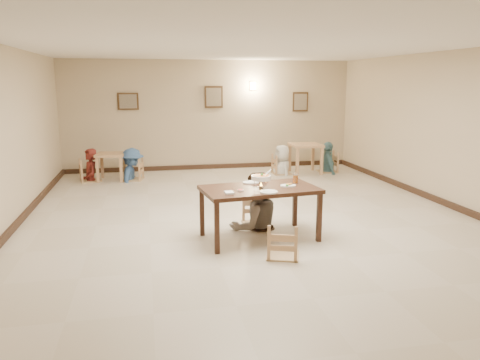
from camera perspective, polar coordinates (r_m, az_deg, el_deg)
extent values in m
plane|color=beige|center=(8.50, 1.12, -4.54)|extent=(10.00, 10.00, 0.00)
plane|color=silver|center=(8.18, 1.21, 16.07)|extent=(10.00, 10.00, 0.00)
plane|color=#C5B08F|center=(13.11, -3.66, 7.88)|extent=(10.00, 0.00, 10.00)
plane|color=#C5B08F|center=(3.57, 18.99, -3.32)|extent=(10.00, 0.00, 10.00)
plane|color=#C5B08F|center=(8.31, -26.94, 4.37)|extent=(0.00, 10.00, 10.00)
plane|color=#C5B08F|center=(9.88, 24.55, 5.56)|extent=(0.00, 10.00, 10.00)
cube|color=#311F15|center=(13.26, -3.56, 1.65)|extent=(8.00, 0.06, 0.12)
cube|color=#311F15|center=(8.58, -25.85, -5.19)|extent=(0.06, 10.00, 0.12)
cube|color=#311F15|center=(10.09, 23.72, -2.57)|extent=(0.06, 10.00, 0.12)
cube|color=#3C2715|center=(12.94, -13.48, 9.30)|extent=(0.55, 0.03, 0.45)
cube|color=gray|center=(12.92, -13.49, 9.30)|extent=(0.45, 0.01, 0.37)
cube|color=#3C2715|center=(13.06, -3.22, 10.07)|extent=(0.50, 0.03, 0.60)
cube|color=gray|center=(13.05, -3.21, 10.06)|extent=(0.41, 0.01, 0.49)
cube|color=#3C2715|center=(13.65, 7.37, 9.43)|extent=(0.45, 0.03, 0.55)
cube|color=gray|center=(13.64, 7.39, 9.43)|extent=(0.37, 0.01, 0.45)
cube|color=#FFD88C|center=(13.26, 1.57, 11.40)|extent=(0.16, 0.05, 0.22)
cube|color=#3C2317|center=(7.17, 2.41, -1.15)|extent=(1.85, 1.19, 0.06)
cube|color=#3C2317|center=(6.64, -2.84, -5.88)|extent=(0.07, 0.07, 0.75)
cube|color=#3C2317|center=(7.23, 9.63, -4.55)|extent=(0.07, 0.07, 0.75)
cube|color=#3C2317|center=(7.43, -4.67, -3.96)|extent=(0.07, 0.07, 0.75)
cube|color=#3C2317|center=(7.96, 6.71, -2.93)|extent=(0.07, 0.07, 0.75)
cube|color=tan|center=(7.94, 1.99, -2.49)|extent=(0.44, 0.44, 0.05)
cube|color=tan|center=(6.53, 5.31, -5.70)|extent=(0.44, 0.44, 0.05)
imported|color=gray|center=(7.71, 1.87, 0.93)|extent=(1.06, 0.91, 1.88)
torus|color=silver|center=(7.12, 2.59, 0.02)|extent=(0.23, 0.23, 0.01)
cylinder|color=silver|center=(7.14, 2.58, -0.83)|extent=(0.06, 0.06, 0.03)
cone|color=#FFA526|center=(7.13, 2.58, -0.47)|extent=(0.03, 0.03, 0.05)
cylinder|color=white|center=(7.11, 2.59, 0.29)|extent=(0.30, 0.30, 0.07)
cylinder|color=#C46A2B|center=(7.10, 2.59, 0.52)|extent=(0.26, 0.26, 0.02)
sphere|color=#2D7223|center=(7.09, 2.69, 0.66)|extent=(0.04, 0.04, 0.04)
cylinder|color=silver|center=(7.18, 3.38, 0.87)|extent=(0.14, 0.09, 0.10)
cylinder|color=silver|center=(7.20, 3.19, -0.35)|extent=(0.01, 0.01, 0.14)
cylinder|color=silver|center=(7.16, 1.76, -0.41)|extent=(0.01, 0.01, 0.14)
cylinder|color=silver|center=(7.03, 2.79, -0.65)|extent=(0.01, 0.01, 0.14)
cylinder|color=white|center=(7.47, 1.34, -0.30)|extent=(0.27, 0.27, 0.02)
ellipsoid|color=white|center=(7.47, 1.34, -0.25)|extent=(0.18, 0.15, 0.06)
cylinder|color=white|center=(6.84, 3.52, -1.46)|extent=(0.26, 0.26, 0.02)
ellipsoid|color=white|center=(6.84, 3.53, -1.41)|extent=(0.17, 0.14, 0.06)
cylinder|color=white|center=(7.27, 5.89, -0.70)|extent=(0.25, 0.25, 0.02)
sphere|color=#2D7223|center=(7.19, 5.76, -0.65)|extent=(0.04, 0.04, 0.04)
cylinder|color=white|center=(6.94, 0.07, -1.27)|extent=(0.10, 0.10, 0.02)
cylinder|color=#B41813|center=(6.94, 0.07, -1.20)|extent=(0.07, 0.07, 0.01)
cube|color=white|center=(6.76, -1.35, -1.56)|extent=(0.13, 0.16, 0.03)
cube|color=silver|center=(6.84, -1.05, -1.44)|extent=(0.02, 0.17, 0.01)
cube|color=silver|center=(6.85, -0.81, -1.42)|extent=(0.02, 0.17, 0.01)
cylinder|color=white|center=(7.51, 6.78, 0.23)|extent=(0.08, 0.08, 0.16)
cylinder|color=orange|center=(7.51, 6.78, 0.11)|extent=(0.07, 0.07, 0.12)
cube|color=tan|center=(11.99, -15.49, 3.02)|extent=(0.75, 0.75, 0.06)
cube|color=tan|center=(11.82, -16.97, 1.14)|extent=(0.07, 0.07, 0.62)
cube|color=tan|center=(11.72, -14.29, 1.20)|extent=(0.07, 0.07, 0.62)
cube|color=tan|center=(12.36, -16.46, 1.62)|extent=(0.07, 0.07, 0.62)
cube|color=tan|center=(12.27, -13.89, 1.68)|extent=(0.07, 0.07, 0.62)
cube|color=tan|center=(12.60, 8.02, 4.23)|extent=(0.79, 0.79, 0.06)
cube|color=tan|center=(12.24, 7.01, 2.18)|extent=(0.07, 0.07, 0.73)
cube|color=tan|center=(12.47, 9.92, 2.26)|extent=(0.07, 0.07, 0.73)
cube|color=tan|center=(12.87, 6.08, 2.67)|extent=(0.07, 0.07, 0.73)
cube|color=tan|center=(13.08, 8.87, 2.74)|extent=(0.07, 0.07, 0.73)
cube|color=tan|center=(12.05, -17.84, 2.06)|extent=(0.48, 0.48, 0.05)
cube|color=tan|center=(11.94, -13.04, 2.26)|extent=(0.49, 0.49, 0.05)
cube|color=tan|center=(12.46, 5.15, 2.81)|extent=(0.46, 0.46, 0.05)
cube|color=tan|center=(12.90, 10.65, 3.07)|extent=(0.49, 0.49, 0.05)
imported|color=maroon|center=(12.01, -17.94, 3.65)|extent=(0.55, 0.68, 1.62)
imported|color=#4A73AA|center=(11.89, -13.12, 3.80)|extent=(0.79, 1.13, 1.60)
imported|color=silver|center=(12.42, 5.18, 4.26)|extent=(0.59, 0.82, 1.54)
imported|color=slate|center=(12.85, 10.71, 4.60)|extent=(0.41, 0.97, 1.65)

